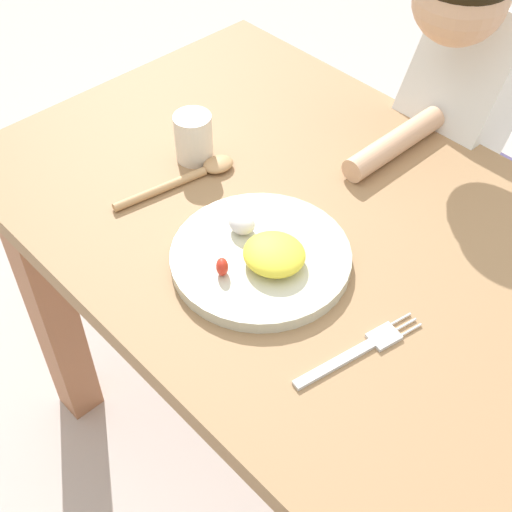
{
  "coord_description": "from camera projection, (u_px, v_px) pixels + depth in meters",
  "views": [
    {
      "loc": [
        0.42,
        -0.61,
        1.5
      ],
      "look_at": [
        -0.09,
        -0.13,
        0.77
      ],
      "focal_mm": 49.34,
      "sensor_mm": 36.0,
      "label": 1
    }
  ],
  "objects": [
    {
      "name": "fork",
      "position": [
        359.0,
        351.0,
        0.91
      ],
      "size": [
        0.06,
        0.2,
        0.01
      ],
      "rotation": [
        0.0,
        0.0,
        1.39
      ],
      "color": "silver",
      "rests_on": "dining_table"
    },
    {
      "name": "drinking_cup",
      "position": [
        194.0,
        137.0,
        1.17
      ],
      "size": [
        0.06,
        0.06,
        0.08
      ],
      "primitive_type": "cylinder",
      "color": "silver",
      "rests_on": "dining_table"
    },
    {
      "name": "dining_table",
      "position": [
        351.0,
        317.0,
        1.15
      ],
      "size": [
        1.29,
        0.71,
        0.75
      ],
      "color": "#99724B",
      "rests_on": "ground_plane"
    },
    {
      "name": "spoon",
      "position": [
        193.0,
        175.0,
        1.15
      ],
      "size": [
        0.06,
        0.22,
        0.02
      ],
      "rotation": [
        0.0,
        0.0,
        1.41
      ],
      "color": "tan",
      "rests_on": "dining_table"
    },
    {
      "name": "person",
      "position": [
        445.0,
        181.0,
        1.44
      ],
      "size": [
        0.18,
        0.44,
        1.07
      ],
      "rotation": [
        0.0,
        0.0,
        3.14
      ],
      "color": "#483E66",
      "rests_on": "ground_plane"
    },
    {
      "name": "plate",
      "position": [
        262.0,
        256.0,
        1.02
      ],
      "size": [
        0.26,
        0.26,
        0.05
      ],
      "color": "beige",
      "rests_on": "dining_table"
    },
    {
      "name": "ground_plane",
      "position": [
        325.0,
        486.0,
        1.58
      ],
      "size": [
        8.0,
        8.0,
        0.0
      ],
      "primitive_type": "plane",
      "color": "beige"
    }
  ]
}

